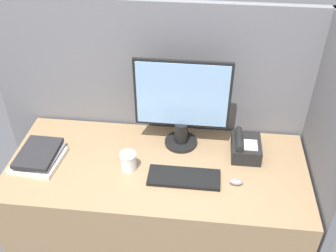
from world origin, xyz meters
name	(u,v)px	position (x,y,z in m)	size (l,w,h in m)	color
cubicle_panel_rear	(165,124)	(0.00, 0.73, 0.76)	(1.98, 0.04, 1.51)	slate
cubicle_panel_right	(316,175)	(0.83, 0.38, 0.76)	(0.04, 0.75, 1.51)	slate
desk	(158,213)	(0.00, 0.35, 0.38)	(1.58, 0.69, 0.76)	#937551
monitor	(182,105)	(0.11, 0.55, 1.02)	(0.51, 0.18, 0.52)	black
keyboard	(184,177)	(0.15, 0.26, 0.77)	(0.37, 0.14, 0.02)	black
mouse	(236,182)	(0.41, 0.25, 0.78)	(0.07, 0.04, 0.03)	gray
coffee_cup	(128,161)	(-0.14, 0.31, 0.81)	(0.09, 0.09, 0.10)	white
book_stack	(39,157)	(-0.63, 0.31, 0.79)	(0.26, 0.28, 0.07)	silver
desk_telephone	(245,147)	(0.46, 0.49, 0.81)	(0.15, 0.20, 0.12)	black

